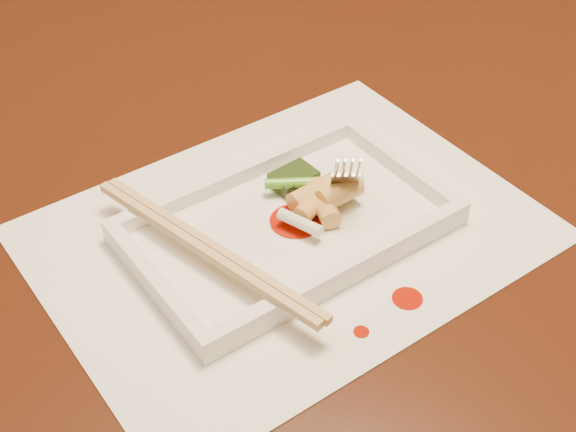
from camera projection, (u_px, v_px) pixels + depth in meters
table at (169, 264)px, 0.79m from camera, size 1.40×0.90×0.75m
placemat at (288, 233)px, 0.67m from camera, size 0.40×0.30×0.00m
sauce_splatter_a at (407, 298)px, 0.61m from camera, size 0.02×0.02×0.00m
sauce_splatter_b at (361, 332)px, 0.59m from camera, size 0.01×0.01×0.00m
plate_base at (288, 229)px, 0.67m from camera, size 0.26×0.16×0.01m
plate_rim_far at (239, 174)px, 0.71m from camera, size 0.26×0.01×0.01m
plate_rim_near at (344, 270)px, 0.62m from camera, size 0.26×0.01×0.01m
plate_rim_left at (155, 282)px, 0.61m from camera, size 0.01×0.14×0.01m
plate_rim_right at (400, 165)px, 0.72m from camera, size 0.01×0.14×0.01m
veg_piece at (294, 178)px, 0.70m from camera, size 0.04×0.03×0.01m
scallion_white at (300, 222)px, 0.65m from camera, size 0.02×0.04×0.01m
scallion_green at (314, 182)px, 0.69m from camera, size 0.08×0.05×0.01m
chopstick_a at (202, 250)px, 0.62m from camera, size 0.06×0.23×0.01m
chopstick_b at (211, 246)px, 0.62m from camera, size 0.06×0.23×0.01m
fork at (344, 113)px, 0.66m from camera, size 0.09×0.10×0.14m
sauce_blob_0 at (296, 221)px, 0.67m from camera, size 0.04×0.04×0.00m
rice_cake_0 at (323, 203)px, 0.67m from camera, size 0.03×0.05×0.02m
rice_cake_1 at (317, 201)px, 0.67m from camera, size 0.05×0.03×0.02m
rice_cake_2 at (339, 193)px, 0.67m from camera, size 0.04×0.02×0.02m
rice_cake_3 at (314, 193)px, 0.68m from camera, size 0.05×0.02×0.02m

